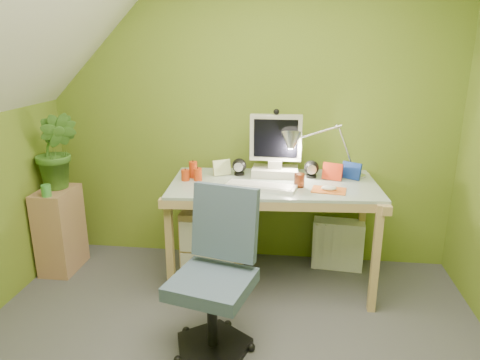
# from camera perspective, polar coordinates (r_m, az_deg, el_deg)

# --- Properties ---
(wall_back) EXTENTS (3.20, 0.01, 2.40)m
(wall_back) POSITION_cam_1_polar(r_m,az_deg,el_deg) (3.50, 1.22, 8.37)
(wall_back) COLOR olive
(wall_back) RESTS_ON floor
(desk) EXTENTS (1.51, 0.83, 0.79)m
(desk) POSITION_cam_1_polar(r_m,az_deg,el_deg) (3.31, 4.23, -6.82)
(desk) COLOR tan
(desk) RESTS_ON floor
(monitor) EXTENTS (0.37, 0.22, 0.50)m
(monitor) POSITION_cam_1_polar(r_m,az_deg,el_deg) (3.28, 4.64, 4.83)
(monitor) COLOR beige
(monitor) RESTS_ON desk
(speaker_left) EXTENTS (0.12, 0.12, 0.13)m
(speaker_left) POSITION_cam_1_polar(r_m,az_deg,el_deg) (3.33, -0.10, 1.74)
(speaker_left) COLOR black
(speaker_left) RESTS_ON desk
(speaker_right) EXTENTS (0.11, 0.11, 0.13)m
(speaker_right) POSITION_cam_1_polar(r_m,az_deg,el_deg) (3.31, 9.23, 1.42)
(speaker_right) COLOR black
(speaker_right) RESTS_ON desk
(keyboard) EXTENTS (0.50, 0.25, 0.02)m
(keyboard) POSITION_cam_1_polar(r_m,az_deg,el_deg) (3.04, 2.75, -0.83)
(keyboard) COLOR white
(keyboard) RESTS_ON desk
(mousepad) EXTENTS (0.25, 0.19, 0.01)m
(mousepad) POSITION_cam_1_polar(r_m,az_deg,el_deg) (3.04, 11.41, -1.30)
(mousepad) COLOR #C85D1F
(mousepad) RESTS_ON desk
(mouse) EXTENTS (0.11, 0.07, 0.04)m
(mouse) POSITION_cam_1_polar(r_m,az_deg,el_deg) (3.04, 11.43, -1.04)
(mouse) COLOR white
(mouse) RESTS_ON mousepad
(amber_tumbler) EXTENTS (0.07, 0.07, 0.09)m
(amber_tumbler) POSITION_cam_1_polar(r_m,az_deg,el_deg) (3.08, 7.68, -0.05)
(amber_tumbler) COLOR maroon
(amber_tumbler) RESTS_ON desk
(candle_cluster) EXTENTS (0.18, 0.17, 0.12)m
(candle_cluster) POSITION_cam_1_polar(r_m,az_deg,el_deg) (3.24, -6.23, 1.15)
(candle_cluster) COLOR #C53A11
(candle_cluster) RESTS_ON desk
(photo_frame_red) EXTENTS (0.14, 0.07, 0.12)m
(photo_frame_red) POSITION_cam_1_polar(r_m,az_deg,el_deg) (3.28, 11.86, 1.08)
(photo_frame_red) COLOR #B72D13
(photo_frame_red) RESTS_ON desk
(photo_frame_blue) EXTENTS (0.13, 0.10, 0.12)m
(photo_frame_blue) POSITION_cam_1_polar(r_m,az_deg,el_deg) (3.33, 14.21, 1.18)
(photo_frame_blue) COLOR navy
(photo_frame_blue) RESTS_ON desk
(photo_frame_green) EXTENTS (0.13, 0.09, 0.12)m
(photo_frame_green) POSITION_cam_1_polar(r_m,az_deg,el_deg) (3.33, -2.37, 1.62)
(photo_frame_green) COLOR beige
(photo_frame_green) RESTS_ON desk
(desk_lamp) EXTENTS (0.58, 0.34, 0.58)m
(desk_lamp) POSITION_cam_1_polar(r_m,az_deg,el_deg) (3.29, 12.55, 5.21)
(desk_lamp) COLOR #A9A9AD
(desk_lamp) RESTS_ON desk
(side_ledge) EXTENTS (0.25, 0.38, 0.67)m
(side_ledge) POSITION_cam_1_polar(r_m,az_deg,el_deg) (3.77, -22.22, -6.00)
(side_ledge) COLOR #AD795B
(side_ledge) RESTS_ON floor
(potted_plant) EXTENTS (0.36, 0.31, 0.59)m
(potted_plant) POSITION_cam_1_polar(r_m,az_deg,el_deg) (3.62, -22.63, 3.51)
(potted_plant) COLOR #396822
(potted_plant) RESTS_ON side_ledge
(green_cup) EXTENTS (0.08, 0.08, 0.09)m
(green_cup) POSITION_cam_1_polar(r_m,az_deg,el_deg) (3.52, -23.77, -1.27)
(green_cup) COLOR #41923C
(green_cup) RESTS_ON side_ledge
(task_chair) EXTENTS (0.60, 0.60, 0.89)m
(task_chair) POSITION_cam_1_polar(r_m,az_deg,el_deg) (2.56, -3.71, -13.13)
(task_chair) COLOR #3E5067
(task_chair) RESTS_ON floor
(radiator) EXTENTS (0.41, 0.19, 0.40)m
(radiator) POSITION_cam_1_polar(r_m,az_deg,el_deg) (3.66, 12.52, -8.09)
(radiator) COLOR white
(radiator) RESTS_ON floor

